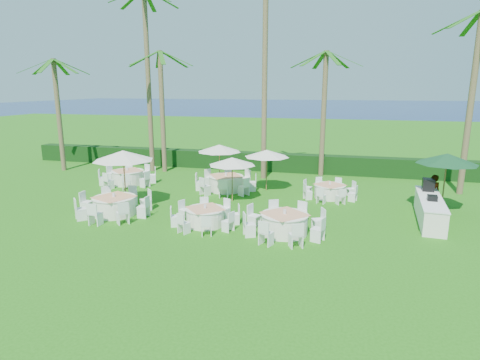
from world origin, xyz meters
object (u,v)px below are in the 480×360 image
object	(u,v)px
banquet_table_c	(284,223)
staff_person	(433,193)
banquet_table_e	(226,183)
umbrella_d	(267,153)
umbrella_c	(219,148)
umbrella_a	(123,156)
umbrella_green	(447,159)
banquet_table_b	(205,216)
banquet_table_d	(128,177)
buffet_table	(430,208)
umbrella_b	(232,161)
banquet_table_f	(330,191)
banquet_table_a	(115,205)

from	to	relation	value
banquet_table_c	staff_person	size ratio (longest dim) A/B	1.86
banquet_table_e	umbrella_d	size ratio (longest dim) A/B	1.37
umbrella_c	umbrella_d	xyz separation A→B (m)	(2.83, -0.41, -0.12)
umbrella_a	umbrella_green	distance (m)	14.66
umbrella_a	umbrella_c	distance (m)	6.01
banquet_table_b	umbrella_d	bearing A→B (deg)	77.65
banquet_table_b	umbrella_green	bearing A→B (deg)	23.67
banquet_table_c	banquet_table_d	world-z (taller)	banquet_table_d
banquet_table_b	banquet_table_c	size ratio (longest dim) A/B	0.88
banquet_table_d	buffet_table	size ratio (longest dim) A/B	0.72
umbrella_d	staff_person	bearing A→B (deg)	-12.42
banquet_table_d	umbrella_b	bearing A→B (deg)	-16.06
banquet_table_c	banquet_table_e	xyz separation A→B (m)	(-4.10, 5.89, 0.02)
umbrella_d	banquet_table_c	bearing A→B (deg)	-73.30
banquet_table_b	banquet_table_f	distance (m)	7.36
banquet_table_a	umbrella_d	size ratio (longest dim) A/B	1.34
buffet_table	umbrella_d	bearing A→B (deg)	156.51
banquet_table_d	banquet_table_c	bearing A→B (deg)	-30.29
umbrella_d	banquet_table_f	bearing A→B (deg)	-11.67
banquet_table_f	umbrella_green	size ratio (longest dim) A/B	1.02
umbrella_d	umbrella_green	distance (m)	8.72
banquet_table_f	umbrella_c	xyz separation A→B (m)	(-6.28, 1.12, 1.82)
banquet_table_c	umbrella_b	size ratio (longest dim) A/B	1.36
banquet_table_c	umbrella_green	bearing A→B (deg)	34.66
umbrella_c	buffet_table	distance (m)	11.31
umbrella_b	umbrella_c	world-z (taller)	umbrella_c
umbrella_a	umbrella_b	distance (m)	5.17
umbrella_a	buffet_table	distance (m)	13.81
banquet_table_d	staff_person	bearing A→B (deg)	-4.33
staff_person	banquet_table_a	bearing A→B (deg)	3.39
umbrella_b	buffet_table	bearing A→B (deg)	-5.09
banquet_table_a	staff_person	world-z (taller)	staff_person
banquet_table_e	banquet_table_f	size ratio (longest dim) A/B	1.21
banquet_table_b	banquet_table_d	xyz separation A→B (m)	(-6.82, 5.72, 0.05)
banquet_table_a	banquet_table_f	world-z (taller)	banquet_table_a
umbrella_green	staff_person	bearing A→B (deg)	157.83
banquet_table_b	umbrella_a	xyz separation A→B (m)	(-4.52, 1.52, 2.10)
banquet_table_d	buffet_table	world-z (taller)	buffet_table
banquet_table_a	umbrella_d	world-z (taller)	umbrella_d
umbrella_c	staff_person	xyz separation A→B (m)	(10.93, -2.19, -1.33)
banquet_table_d	banquet_table_e	world-z (taller)	banquet_table_e
umbrella_a	buffet_table	world-z (taller)	umbrella_a
banquet_table_e	banquet_table_f	distance (m)	5.60
banquet_table_d	umbrella_d	distance (m)	8.38
banquet_table_f	umbrella_d	xyz separation A→B (m)	(-3.45, 0.71, 1.70)
banquet_table_b	staff_person	size ratio (longest dim) A/B	1.63
banquet_table_a	banquet_table_e	size ratio (longest dim) A/B	0.98
banquet_table_c	umbrella_d	bearing A→B (deg)	106.70
umbrella_green	umbrella_b	bearing A→B (deg)	-176.44
banquet_table_d	umbrella_green	xyz separation A→B (m)	(16.69, -1.39, 2.05)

